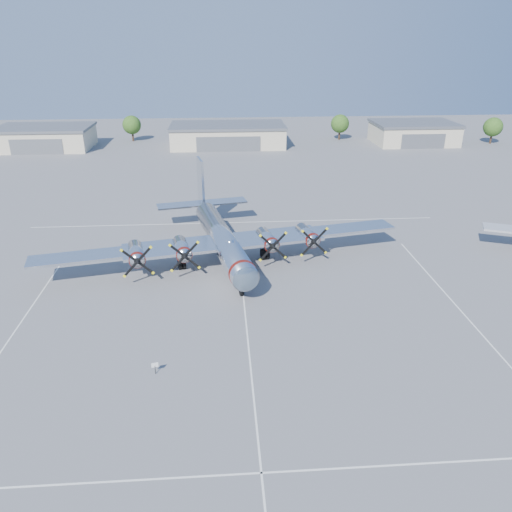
{
  "coord_description": "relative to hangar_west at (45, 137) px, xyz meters",
  "views": [
    {
      "loc": [
        -2.04,
        -45.51,
        25.71
      ],
      "look_at": [
        1.61,
        5.16,
        3.2
      ],
      "focal_mm": 35.0,
      "sensor_mm": 36.0,
      "label": 1
    }
  ],
  "objects": [
    {
      "name": "hangar_center",
      "position": [
        45.0,
        -0.0,
        -0.0
      ],
      "size": [
        28.6,
        14.6,
        5.4
      ],
      "color": "beige",
      "rests_on": "ground"
    },
    {
      "name": "tree_east",
      "position": [
        75.0,
        6.04,
        1.51
      ],
      "size": [
        4.8,
        4.8,
        6.64
      ],
      "color": "#382619",
      "rests_on": "ground"
    },
    {
      "name": "info_placard",
      "position": [
        37.07,
        -93.09,
        -1.95
      ],
      "size": [
        0.56,
        0.18,
        1.08
      ],
      "rotation": [
        0.0,
        0.0,
        0.25
      ],
      "color": "black",
      "rests_on": "ground"
    },
    {
      "name": "tree_west",
      "position": [
        20.0,
        8.04,
        1.51
      ],
      "size": [
        4.8,
        4.8,
        6.64
      ],
      "color": "#382619",
      "rests_on": "ground"
    },
    {
      "name": "tree_far_east",
      "position": [
        113.0,
        -1.96,
        1.51
      ],
      "size": [
        4.8,
        4.8,
        6.64
      ],
      "color": "#382619",
      "rests_on": "ground"
    },
    {
      "name": "hangar_west",
      "position": [
        0.0,
        0.0,
        0.0
      ],
      "size": [
        22.6,
        14.6,
        5.4
      ],
      "color": "beige",
      "rests_on": "ground"
    },
    {
      "name": "ground",
      "position": [
        45.0,
        -81.96,
        -2.71
      ],
      "size": [
        260.0,
        260.0,
        0.0
      ],
      "primitive_type": "plane",
      "color": "#5E5E61",
      "rests_on": "ground"
    },
    {
      "name": "main_bomber_b29",
      "position": [
        42.68,
        -69.81,
        -2.71
      ],
      "size": [
        49.43,
        38.62,
        9.77
      ],
      "primitive_type": null,
      "rotation": [
        0.0,
        0.0,
        0.21
      ],
      "color": "silver",
      "rests_on": "ground"
    },
    {
      "name": "hangar_east",
      "position": [
        93.0,
        0.0,
        0.0
      ],
      "size": [
        20.6,
        14.6,
        5.4
      ],
      "color": "beige",
      "rests_on": "ground"
    },
    {
      "name": "parking_lines",
      "position": [
        45.0,
        -83.71,
        -2.71
      ],
      "size": [
        60.0,
        50.08,
        0.01
      ],
      "color": "silver",
      "rests_on": "ground"
    }
  ]
}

